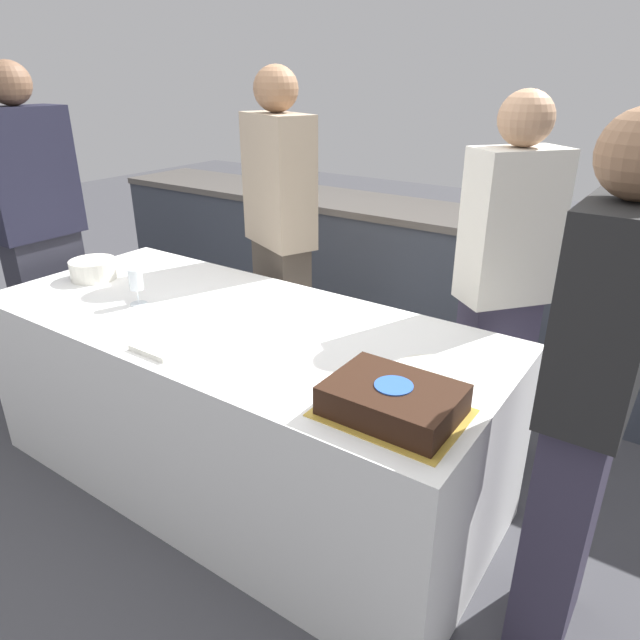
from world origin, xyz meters
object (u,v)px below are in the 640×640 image
cake (393,400)px  person_cutting_cake (502,294)px  plate_stack (93,269)px  person_standing_back (280,241)px  person_seated_left (41,239)px  person_seated_right (588,408)px  wine_glass (136,281)px

cake → person_cutting_cake: (0.00, 0.92, 0.03)m
plate_stack → person_cutting_cake: person_cutting_cake is taller
person_cutting_cake → person_standing_back: 1.13m
plate_stack → person_standing_back: size_ratio=0.12×
plate_stack → person_cutting_cake: bearing=22.4°
person_seated_left → person_standing_back: person_seated_left is taller
cake → person_standing_back: (-1.13, 0.92, 0.07)m
cake → plate_stack: cake is taller
plate_stack → person_standing_back: bearing=51.3°
cake → person_standing_back: bearing=140.8°
plate_stack → person_seated_right: size_ratio=0.13×
cake → person_seated_left: bearing=173.6°
wine_glass → person_seated_left: 0.87m
person_seated_left → person_seated_right: 2.59m
plate_stack → wine_glass: bearing=-12.2°
person_seated_right → plate_stack: bearing=-89.6°
person_seated_left → person_standing_back: (0.99, 0.68, -0.01)m
wine_glass → person_standing_back: size_ratio=0.09×
person_cutting_cake → person_seated_left: (-2.12, -0.68, 0.04)m
cake → plate_stack: bearing=172.4°
cake → wine_glass: wine_glass is taller
person_seated_right → cake: bearing=-62.6°
person_cutting_cake → person_seated_left: 2.23m
person_seated_right → person_seated_left: bearing=-90.0°
plate_stack → person_cutting_cake: 1.83m
person_cutting_cake → person_seated_right: size_ratio=1.01×
wine_glass → person_seated_right: size_ratio=0.10×
person_cutting_cake → person_seated_right: (0.46, -0.68, -0.01)m
person_cutting_cake → person_seated_right: person_cutting_cake is taller
person_cutting_cake → person_standing_back: (-1.13, 0.00, 0.04)m
person_seated_right → person_cutting_cake: bearing=-145.9°
plate_stack → cake: bearing=-7.6°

